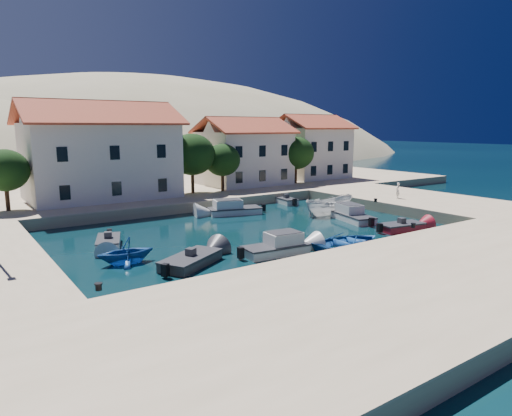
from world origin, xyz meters
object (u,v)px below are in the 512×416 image
(cabin_cruiser_east, at_px, (353,216))
(cabin_cruiser_south, at_px, (276,247))
(boat_east, at_px, (329,215))
(building_mid, at_px, (244,150))
(building_left, at_px, (100,149))
(rowboat_south, at_px, (348,248))
(building_right, at_px, (311,146))
(pedestrian, at_px, (398,190))

(cabin_cruiser_east, bearing_deg, cabin_cruiser_south, 124.99)
(cabin_cruiser_south, xyz_separation_m, boat_east, (12.14, 7.71, -0.48))
(building_mid, xyz_separation_m, cabin_cruiser_east, (-2.18, -20.71, -4.75))
(building_left, distance_m, rowboat_south, 27.98)
(rowboat_south, relative_size, cabin_cruiser_east, 1.06)
(building_right, distance_m, cabin_cruiser_south, 37.47)
(building_mid, height_order, boat_east, building_mid)
(building_left, relative_size, cabin_cruiser_south, 3.26)
(building_right, xyz_separation_m, pedestrian, (-5.73, -19.73, -3.67))
(rowboat_south, height_order, pedestrian, pedestrian)
(building_mid, relative_size, boat_east, 2.04)
(building_mid, bearing_deg, rowboat_south, -108.89)
(building_right, bearing_deg, rowboat_south, -127.24)
(cabin_cruiser_south, distance_m, pedestrian, 21.56)
(building_left, bearing_deg, rowboat_south, -71.23)
(building_left, bearing_deg, boat_east, -46.18)
(building_left, distance_m, boat_east, 23.75)
(pedestrian, bearing_deg, cabin_cruiser_south, -6.41)
(boat_east, bearing_deg, cabin_cruiser_east, -174.71)
(building_left, distance_m, building_right, 30.07)
(cabin_cruiser_south, xyz_separation_m, cabin_cruiser_east, (12.03, 4.59, 0.00))
(cabin_cruiser_south, xyz_separation_m, rowboat_south, (5.02, -1.59, -0.48))
(cabin_cruiser_south, height_order, boat_east, cabin_cruiser_south)
(cabin_cruiser_east, distance_m, boat_east, 3.16)
(building_mid, distance_m, cabin_cruiser_east, 21.36)
(building_right, xyz_separation_m, cabin_cruiser_east, (-14.18, -21.71, -5.00))
(building_right, relative_size, pedestrian, 5.89)
(cabin_cruiser_east, height_order, pedestrian, pedestrian)
(building_right, bearing_deg, building_left, -176.19)
(building_right, bearing_deg, building_mid, -175.24)
(cabin_cruiser_east, distance_m, pedestrian, 8.79)
(building_mid, distance_m, boat_east, 18.47)
(building_mid, distance_m, building_right, 12.04)
(rowboat_south, relative_size, boat_east, 1.03)
(rowboat_south, bearing_deg, cabin_cruiser_east, -46.55)
(rowboat_south, height_order, cabin_cruiser_east, cabin_cruiser_east)
(building_left, xyz_separation_m, building_mid, (18.00, 1.00, -0.71))
(rowboat_south, bearing_deg, building_left, 20.87)
(cabin_cruiser_south, height_order, cabin_cruiser_east, same)
(cabin_cruiser_east, bearing_deg, rowboat_south, 145.46)
(building_mid, distance_m, cabin_cruiser_south, 29.41)
(rowboat_south, xyz_separation_m, boat_east, (7.13, 9.30, 0.00))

